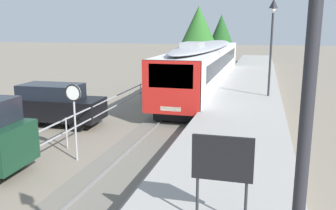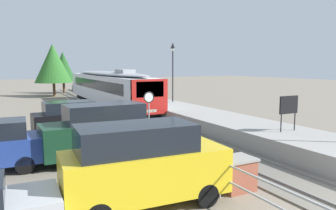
{
  "view_description": "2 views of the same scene",
  "coord_description": "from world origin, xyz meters",
  "px_view_note": "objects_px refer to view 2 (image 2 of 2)",
  "views": [
    {
      "loc": [
        4.09,
        -0.19,
        4.74
      ],
      "look_at": [
        0.4,
        13.79,
        1.6
      ],
      "focal_mm": 38.37,
      "sensor_mm": 36.0,
      "label": 1
    },
    {
      "loc": [
        -9.25,
        -4.9,
        4.21
      ],
      "look_at": [
        0.4,
        13.79,
        1.6
      ],
      "focal_mm": 34.1,
      "sensor_mm": 36.0,
      "label": 2
    }
  ],
  "objects_px": {
    "platform_notice_board": "(289,106)",
    "parked_suv_black": "(72,117)",
    "commuter_train": "(108,86)",
    "brick_utility_cabinet": "(236,174)",
    "parked_van_dark_green": "(100,131)",
    "parked_van_yellow": "(143,164)",
    "speed_limit_sign": "(149,104)",
    "platform_lamp_mid_platform": "(173,61)"
  },
  "relations": [
    {
      "from": "parked_van_yellow",
      "to": "parked_suv_black",
      "type": "distance_m",
      "value": 11.36
    },
    {
      "from": "commuter_train",
      "to": "speed_limit_sign",
      "type": "relative_size",
      "value": 7.46
    },
    {
      "from": "platform_lamp_mid_platform",
      "to": "parked_suv_black",
      "type": "height_order",
      "value": "platform_lamp_mid_platform"
    },
    {
      "from": "commuter_train",
      "to": "parked_suv_black",
      "type": "relative_size",
      "value": 4.49
    },
    {
      "from": "parked_van_dark_green",
      "to": "parked_suv_black",
      "type": "bearing_deg",
      "value": 91.24
    },
    {
      "from": "platform_lamp_mid_platform",
      "to": "parked_van_yellow",
      "type": "relative_size",
      "value": 1.07
    },
    {
      "from": "brick_utility_cabinet",
      "to": "parked_van_yellow",
      "type": "relative_size",
      "value": 0.24
    },
    {
      "from": "commuter_train",
      "to": "brick_utility_cabinet",
      "type": "relative_size",
      "value": 17.28
    },
    {
      "from": "platform_notice_board",
      "to": "brick_utility_cabinet",
      "type": "xyz_separation_m",
      "value": [
        -5.84,
        -3.12,
        -1.61
      ]
    },
    {
      "from": "parked_van_yellow",
      "to": "parked_van_dark_green",
      "type": "bearing_deg",
      "value": 88.35
    },
    {
      "from": "platform_lamp_mid_platform",
      "to": "brick_utility_cabinet",
      "type": "xyz_separation_m",
      "value": [
        -6.9,
        -17.45,
        -4.05
      ]
    },
    {
      "from": "parked_van_yellow",
      "to": "parked_suv_black",
      "type": "xyz_separation_m",
      "value": [
        0.02,
        11.36,
        -0.23
      ]
    },
    {
      "from": "speed_limit_sign",
      "to": "brick_utility_cabinet",
      "type": "relative_size",
      "value": 2.32
    },
    {
      "from": "commuter_train",
      "to": "platform_notice_board",
      "type": "relative_size",
      "value": 11.62
    },
    {
      "from": "parked_van_yellow",
      "to": "parked_suv_black",
      "type": "relative_size",
      "value": 1.07
    },
    {
      "from": "platform_notice_board",
      "to": "speed_limit_sign",
      "type": "relative_size",
      "value": 0.64
    },
    {
      "from": "platform_lamp_mid_platform",
      "to": "parked_van_yellow",
      "type": "distance_m",
      "value": 20.19
    },
    {
      "from": "platform_lamp_mid_platform",
      "to": "parked_van_yellow",
      "type": "xyz_separation_m",
      "value": [
        -10.17,
        -17.12,
        -3.33
      ]
    },
    {
      "from": "platform_notice_board",
      "to": "speed_limit_sign",
      "type": "xyz_separation_m",
      "value": [
        -5.7,
        4.46,
        -0.06
      ]
    },
    {
      "from": "brick_utility_cabinet",
      "to": "parked_van_yellow",
      "type": "bearing_deg",
      "value": 174.34
    },
    {
      "from": "commuter_train",
      "to": "parked_van_yellow",
      "type": "relative_size",
      "value": 4.18
    },
    {
      "from": "commuter_train",
      "to": "platform_notice_board",
      "type": "bearing_deg",
      "value": -80.11
    },
    {
      "from": "commuter_train",
      "to": "speed_limit_sign",
      "type": "distance_m",
      "value": 15.41
    },
    {
      "from": "speed_limit_sign",
      "to": "platform_lamp_mid_platform",
      "type": "bearing_deg",
      "value": 55.6
    },
    {
      "from": "platform_notice_board",
      "to": "parked_van_yellow",
      "type": "height_order",
      "value": "platform_notice_board"
    },
    {
      "from": "platform_notice_board",
      "to": "brick_utility_cabinet",
      "type": "bearing_deg",
      "value": -151.89
    },
    {
      "from": "commuter_train",
      "to": "platform_lamp_mid_platform",
      "type": "bearing_deg",
      "value": -50.1
    },
    {
      "from": "brick_utility_cabinet",
      "to": "parked_van_yellow",
      "type": "xyz_separation_m",
      "value": [
        -3.27,
        0.32,
        0.72
      ]
    },
    {
      "from": "platform_lamp_mid_platform",
      "to": "brick_utility_cabinet",
      "type": "distance_m",
      "value": 19.19
    },
    {
      "from": "platform_lamp_mid_platform",
      "to": "brick_utility_cabinet",
      "type": "height_order",
      "value": "platform_lamp_mid_platform"
    },
    {
      "from": "platform_notice_board",
      "to": "parked_suv_black",
      "type": "xyz_separation_m",
      "value": [
        -9.09,
        8.56,
        -1.13
      ]
    },
    {
      "from": "platform_notice_board",
      "to": "speed_limit_sign",
      "type": "distance_m",
      "value": 7.24
    },
    {
      "from": "platform_notice_board",
      "to": "parked_van_yellow",
      "type": "bearing_deg",
      "value": -162.94
    },
    {
      "from": "parked_van_yellow",
      "to": "platform_notice_board",
      "type": "bearing_deg",
      "value": 17.06
    },
    {
      "from": "platform_lamp_mid_platform",
      "to": "platform_notice_board",
      "type": "distance_m",
      "value": 14.57
    },
    {
      "from": "parked_van_dark_green",
      "to": "parked_suv_black",
      "type": "distance_m",
      "value": 6.0
    },
    {
      "from": "brick_utility_cabinet",
      "to": "parked_van_dark_green",
      "type": "relative_size",
      "value": 0.24
    },
    {
      "from": "parked_suv_black",
      "to": "parked_van_dark_green",
      "type": "bearing_deg",
      "value": -88.76
    },
    {
      "from": "platform_notice_board",
      "to": "speed_limit_sign",
      "type": "bearing_deg",
      "value": 142.0
    },
    {
      "from": "platform_lamp_mid_platform",
      "to": "parked_van_yellow",
      "type": "height_order",
      "value": "platform_lamp_mid_platform"
    },
    {
      "from": "parked_van_yellow",
      "to": "parked_van_dark_green",
      "type": "xyz_separation_m",
      "value": [
        0.15,
        5.36,
        0.0
      ]
    },
    {
      "from": "commuter_train",
      "to": "parked_suv_black",
      "type": "height_order",
      "value": "commuter_train"
    }
  ]
}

